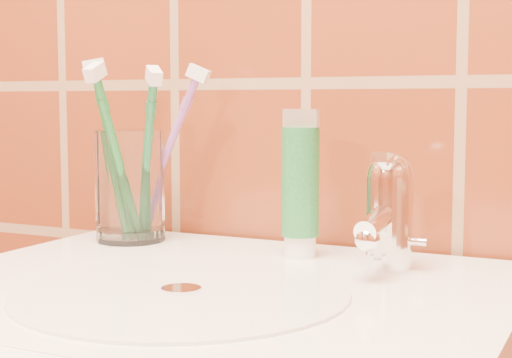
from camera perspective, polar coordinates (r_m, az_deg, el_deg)
The scene contains 7 objects.
glass_tumbler at distance 0.97m, azimuth -9.16°, elevation -0.49°, with size 0.08×0.08×0.14m, color white.
toothpaste_tube at distance 0.85m, azimuth 3.24°, elevation -0.68°, with size 0.05×0.04×0.16m.
faucet at distance 0.80m, azimuth 9.59°, elevation -2.03°, with size 0.05×0.11×0.12m.
toothbrush_0 at distance 0.95m, azimuth -10.39°, elevation 1.86°, with size 0.06×0.05×0.23m, color #1B682E, non-canonical shape.
toothbrush_1 at distance 0.96m, azimuth -6.59°, elevation 1.70°, with size 0.11×0.04×0.22m, color #8F4DA5, non-canonical shape.
toothbrush_2 at distance 0.92m, azimuth -10.01°, elevation 1.46°, with size 0.03×0.11×0.22m, color #1D6F30, non-canonical shape.
toothbrush_3 at distance 0.93m, azimuth -7.97°, elevation 1.41°, with size 0.08×0.08×0.21m, color #1C6B3B, non-canonical shape.
Camera 1 is at (0.36, 0.33, 1.02)m, focal length 55.00 mm.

